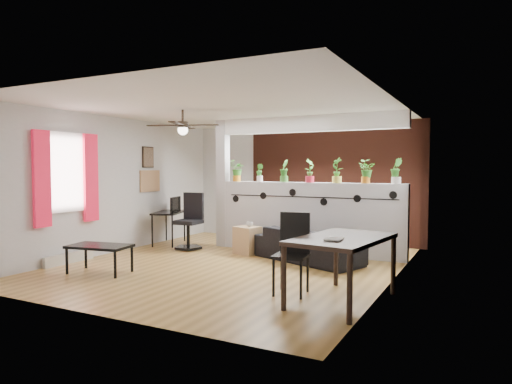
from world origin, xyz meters
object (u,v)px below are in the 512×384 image
office_chair (190,225)px  potted_plant_0 (237,170)px  potted_plant_3 (310,170)px  folding_chair (293,246)px  ceiling_fan (183,127)px  potted_plant_6 (396,170)px  potted_plant_1 (260,172)px  dining_table (342,244)px  potted_plant_5 (366,171)px  sofa (308,246)px  coffee_table (100,248)px  cup (250,224)px  potted_plant_2 (284,170)px  cube_shelf (247,240)px  potted_plant_4 (337,169)px  computer_desk (169,215)px

office_chair → potted_plant_0: bearing=41.9°
potted_plant_3 → folding_chair: size_ratio=0.43×
ceiling_fan → potted_plant_6: size_ratio=2.66×
potted_plant_1 → dining_table: (2.50, -2.78, -0.83)m
potted_plant_5 → sofa: 1.69m
ceiling_fan → coffee_table: size_ratio=1.18×
sofa → office_chair: size_ratio=1.69×
office_chair → folding_chair: size_ratio=1.06×
potted_plant_0 → folding_chair: (2.34, -2.65, -0.97)m
potted_plant_3 → potted_plant_0: bearing=180.0°
office_chair → dining_table: size_ratio=0.71×
potted_plant_6 → cup: bearing=-167.5°
potted_plant_0 → sofa: potted_plant_0 is taller
folding_chair → office_chair: bearing=146.6°
potted_plant_5 → cup: size_ratio=3.51×
potted_plant_0 → coffee_table: (-0.74, -3.00, -1.19)m
potted_plant_2 → cup: (-0.45, -0.57, -1.01)m
cube_shelf → folding_chair: folding_chair is taller
cup → folding_chair: folding_chair is taller
potted_plant_2 → cube_shelf: (-0.50, -0.57, -1.32)m
ceiling_fan → potted_plant_0: ceiling_fan is taller
potted_plant_6 → folding_chair: bearing=-107.1°
potted_plant_1 → potted_plant_2: size_ratio=0.82×
potted_plant_0 → folding_chair: bearing=-48.6°
sofa → cup: bearing=15.7°
cube_shelf → potted_plant_2: bearing=62.6°
potted_plant_2 → dining_table: (1.98, -2.78, -0.87)m
ceiling_fan → potted_plant_4: (2.13, 1.80, -0.72)m
potted_plant_1 → cube_shelf: bearing=-87.8°
potted_plant_6 → dining_table: bearing=-92.7°
potted_plant_5 → cup: potted_plant_5 is taller
potted_plant_5 → potted_plant_0: bearing=180.0°
potted_plant_2 → computer_desk: (-2.52, -0.34, -0.95)m
potted_plant_4 → coffee_table: bearing=-133.5°
cube_shelf → cup: bearing=14.2°
computer_desk → office_chair: office_chair is taller
dining_table → folding_chair: folding_chair is taller
potted_plant_0 → sofa: bearing=-20.8°
sofa → office_chair: bearing=20.2°
potted_plant_2 → cup: bearing=-128.7°
potted_plant_6 → folding_chair: size_ratio=0.43×
cube_shelf → office_chair: (-1.26, -0.07, 0.23)m
potted_plant_1 → dining_table: size_ratio=0.23×
ceiling_fan → folding_chair: size_ratio=1.15×
potted_plant_0 → sofa: size_ratio=0.24×
potted_plant_6 → potted_plant_1: bearing=180.0°
sofa → dining_table: 2.46m
potted_plant_2 → coffee_table: 3.69m
ceiling_fan → potted_plant_3: 2.52m
potted_plant_4 → folding_chair: bearing=-84.9°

